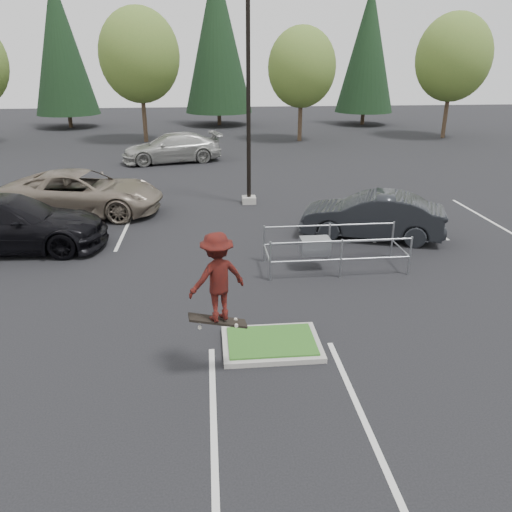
{
  "coord_description": "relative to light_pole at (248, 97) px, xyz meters",
  "views": [
    {
      "loc": [
        -1.29,
        -9.65,
        6.07
      ],
      "look_at": [
        -0.2,
        1.5,
        1.61
      ],
      "focal_mm": 35.0,
      "sensor_mm": 36.0,
      "label": 1
    }
  ],
  "objects": [
    {
      "name": "ground",
      "position": [
        -0.5,
        -12.0,
        -4.56
      ],
      "size": [
        120.0,
        120.0,
        0.0
      ],
      "primitive_type": "plane",
      "color": "black",
      "rests_on": "ground"
    },
    {
      "name": "grass_median",
      "position": [
        -0.5,
        -12.0,
        -4.48
      ],
      "size": [
        2.2,
        1.6,
        0.16
      ],
      "color": "#A4A199",
      "rests_on": "ground"
    },
    {
      "name": "stall_lines",
      "position": [
        -1.85,
        -5.98,
        -4.56
      ],
      "size": [
        22.62,
        17.6,
        0.01
      ],
      "color": "silver",
      "rests_on": "ground"
    },
    {
      "name": "light_pole",
      "position": [
        0.0,
        0.0,
        0.0
      ],
      "size": [
        0.7,
        0.6,
        10.12
      ],
      "color": "#A4A199",
      "rests_on": "ground"
    },
    {
      "name": "decid_b",
      "position": [
        -6.51,
        18.53,
        1.48
      ],
      "size": [
        5.89,
        5.89,
        9.64
      ],
      "color": "#38281C",
      "rests_on": "ground"
    },
    {
      "name": "decid_c",
      "position": [
        5.49,
        17.83,
        0.69
      ],
      "size": [
        5.12,
        5.12,
        8.38
      ],
      "color": "#38281C",
      "rests_on": "ground"
    },
    {
      "name": "decid_d",
      "position": [
        17.49,
        18.33,
        1.35
      ],
      "size": [
        5.76,
        5.76,
        9.43
      ],
      "color": "#38281C",
      "rests_on": "ground"
    },
    {
      "name": "conif_a",
      "position": [
        -14.5,
        28.0,
        2.54
      ],
      "size": [
        5.72,
        5.72,
        13.0
      ],
      "color": "#38281C",
      "rests_on": "ground"
    },
    {
      "name": "conif_b",
      "position": [
        -0.5,
        28.5,
        3.29
      ],
      "size": [
        6.38,
        6.38,
        14.5
      ],
      "color": "#38281C",
      "rests_on": "ground"
    },
    {
      "name": "conif_c",
      "position": [
        13.5,
        27.5,
        2.29
      ],
      "size": [
        5.5,
        5.5,
        12.5
      ],
      "color": "#38281C",
      "rests_on": "ground"
    },
    {
      "name": "cart_corral",
      "position": [
        1.52,
        -7.69,
        -3.8
      ],
      "size": [
        4.26,
        1.56,
        1.2
      ],
      "rotation": [
        0.0,
        0.0,
        0.01
      ],
      "color": "gray",
      "rests_on": "ground"
    },
    {
      "name": "skateboarder",
      "position": [
        -1.7,
        -13.0,
        -2.36
      ],
      "size": [
        1.32,
        1.07,
        1.98
      ],
      "rotation": [
        0.0,
        0.0,
        3.57
      ],
      "color": "black",
      "rests_on": "ground"
    },
    {
      "name": "car_l_tan",
      "position": [
        -7.0,
        -0.95,
        -3.66
      ],
      "size": [
        6.83,
        3.81,
        1.81
      ],
      "primitive_type": "imported",
      "rotation": [
        0.0,
        0.0,
        1.44
      ],
      "color": "#786B5C",
      "rests_on": "ground"
    },
    {
      "name": "car_l_black",
      "position": [
        -8.5,
        -5.0,
        -3.64
      ],
      "size": [
        6.43,
        2.8,
        1.84
      ],
      "primitive_type": "imported",
      "rotation": [
        0.0,
        0.0,
        1.54
      ],
      "color": "black",
      "rests_on": "ground"
    },
    {
      "name": "car_r_charc",
      "position": [
        4.0,
        -5.0,
        -3.74
      ],
      "size": [
        5.28,
        3.23,
        1.64
      ],
      "primitive_type": "imported",
      "rotation": [
        0.0,
        0.0,
        4.39
      ],
      "color": "black",
      "rests_on": "ground"
    },
    {
      "name": "car_far_silver",
      "position": [
        -3.9,
        10.0,
        -3.68
      ],
      "size": [
        6.49,
        3.81,
        1.77
      ],
      "primitive_type": "imported",
      "rotation": [
        0.0,
        0.0,
        4.94
      ],
      "color": "#A9A9A4",
      "rests_on": "ground"
    }
  ]
}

